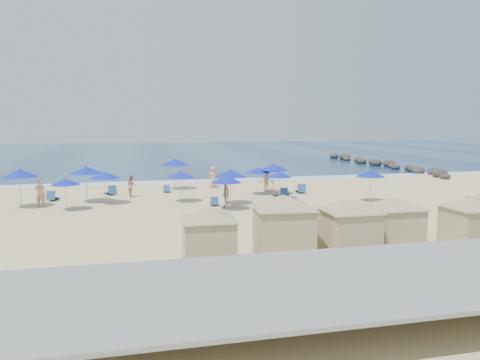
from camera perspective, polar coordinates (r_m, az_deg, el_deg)
The scene contains 35 objects.
ground at distance 27.98m, azimuth -0.49°, elevation -4.23°, with size 160.00×160.00×0.00m, color beige.
ocean at distance 82.14m, azimuth -9.16°, elevation 3.26°, with size 160.00×80.00×0.06m, color navy.
surf_line at distance 43.02m, azimuth -5.14°, elevation -0.18°, with size 160.00×2.50×0.08m, color white.
seawall at distance 15.39m, azimuth 11.12°, elevation -11.49°, with size 160.00×6.10×1.22m.
rock_jetty at distance 60.02m, azimuth 16.76°, elevation 1.94°, with size 2.56×26.66×0.96m.
trash_bin at distance 26.56m, azimuth 13.15°, elevation -4.21°, with size 0.75×0.75×0.75m, color black.
cabana_0 at distance 17.68m, azimuth -3.88°, elevation -6.10°, with size 4.13×4.13×2.59m.
cabana_1 at distance 18.69m, azimuth 5.32°, elevation -4.77°, with size 4.65×4.65×2.93m.
cabana_2 at distance 19.36m, azimuth 13.23°, elevation -4.91°, with size 4.31×4.31×2.70m.
cabana_3 at distance 21.02m, azimuth 18.36°, elevation -4.32°, with size 4.13×4.13×2.59m.
cabana_4 at distance 22.41m, azimuth 26.26°, elevation -4.08°, with size 4.04×4.04×2.54m.
umbrella_0 at distance 32.97m, azimuth -25.29°, elevation 0.76°, with size 2.27×2.27×2.59m.
umbrella_1 at distance 30.90m, azimuth -20.51°, elevation -0.20°, with size 1.83×1.83×2.09m.
umbrella_2 at distance 33.45m, azimuth -18.26°, elevation 1.16°, with size 2.27×2.27×2.58m.
umbrella_3 at distance 32.45m, azimuth -16.13°, elevation 0.58°, with size 1.99×1.99×2.26m.
umbrella_4 at distance 38.32m, azimuth -7.95°, elevation 2.17°, with size 2.26×2.26×2.57m.
umbrella_5 at distance 32.23m, azimuth -7.29°, elevation 0.67°, with size 1.94×1.94×2.21m.
umbrella_6 at distance 29.10m, azimuth -1.66°, elevation 0.10°, with size 1.97×1.97×2.25m.
umbrella_7 at distance 35.19m, azimuth 2.14°, elevation 1.18°, with size 1.88×1.88×2.14m.
umbrella_8 at distance 33.30m, azimuth 4.80°, elevation 0.69°, with size 1.81×1.81×2.06m.
umbrella_9 at distance 36.21m, azimuth 3.69°, elevation 1.48°, with size 1.97×1.97×2.24m.
umbrella_10 at distance 35.35m, azimuth 4.14°, elevation 1.58°, with size 2.12×2.12×2.42m.
umbrella_11 at distance 33.25m, azimuth 15.62°, elevation 0.77°, with size 2.00×2.00×2.28m.
umbrella_12 at distance 31.00m, azimuth -1.18°, elevation 0.82°, with size 2.13×2.13×2.42m.
beach_chair_0 at distance 35.35m, azimuth -21.90°, elevation -1.93°, with size 0.77×1.41×0.74m.
beach_chair_1 at distance 36.66m, azimuth -15.49°, elevation -1.35°, with size 1.09×1.51×0.76m.
beach_chair_2 at distance 37.03m, azimuth -8.93°, elevation -1.17°, with size 0.61×1.16×0.61m.
beach_chair_3 at distance 30.93m, azimuth -3.18°, elevation -2.73°, with size 0.63×1.20×0.63m.
beach_chair_4 at distance 34.38m, azimuth 5.12°, elevation -1.67°, with size 0.96×1.48×0.75m.
beach_chair_5 at distance 36.49m, azimuth 7.42°, elevation -1.18°, with size 0.83×1.46×0.76m.
beachgoer_0 at distance 33.06m, azimuth -23.16°, elevation -1.49°, with size 0.64×0.42×1.77m, color tan.
beachgoer_1 at distance 35.27m, azimuth -13.06°, elevation -0.65°, with size 0.82×0.64×1.69m, color tan.
beachgoer_2 at distance 30.27m, azimuth -1.73°, elevation -1.82°, with size 0.94×0.39×1.61m, color tan.
beachgoer_3 at distance 37.30m, azimuth 3.24°, elevation 0.05°, with size 1.17×0.67×1.81m, color tan.
beachgoer_4 at distance 39.22m, azimuth -3.29°, elevation 0.40°, with size 0.89×0.58×1.81m, color tan.
Camera 1 is at (-6.16, -26.72, 5.55)m, focal length 35.00 mm.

